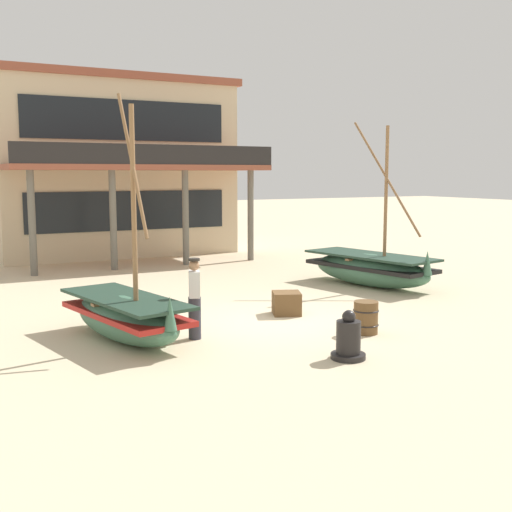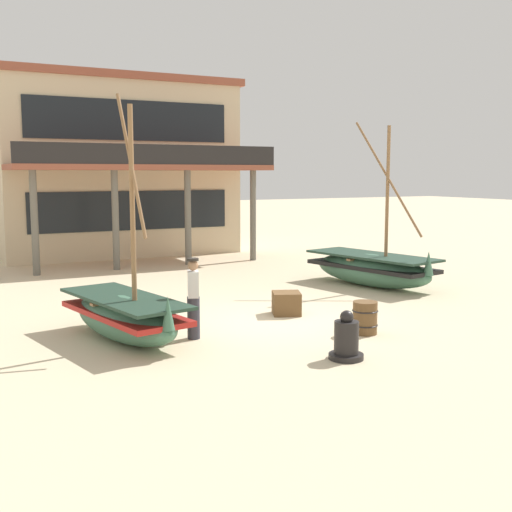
# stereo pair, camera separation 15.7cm
# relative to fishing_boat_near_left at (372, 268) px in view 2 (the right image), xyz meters

# --- Properties ---
(ground_plane) EXTENTS (120.00, 120.00, 0.00)m
(ground_plane) POSITION_rel_fishing_boat_near_left_xyz_m (-4.82, -2.63, -0.55)
(ground_plane) COLOR beige
(fishing_boat_near_left) EXTENTS (2.33, 4.46, 4.95)m
(fishing_boat_near_left) POSITION_rel_fishing_boat_near_left_xyz_m (0.00, 0.00, 0.00)
(fishing_boat_near_left) COLOR #427056
(fishing_boat_near_left) RESTS_ON ground
(fishing_boat_centre_large) EXTENTS (1.96, 3.78, 4.97)m
(fishing_boat_centre_large) POSITION_rel_fishing_boat_near_left_xyz_m (-8.42, -2.75, -0.03)
(fishing_boat_centre_large) COLOR #427056
(fishing_boat_centre_large) RESTS_ON ground
(fisherman_by_hull) EXTENTS (0.33, 0.41, 1.68)m
(fisherman_by_hull) POSITION_rel_fishing_boat_near_left_xyz_m (-7.14, -3.29, 0.29)
(fisherman_by_hull) COLOR #33333D
(fisherman_by_hull) RESTS_ON ground
(capstan_winch) EXTENTS (0.65, 0.65, 0.92)m
(capstan_winch) POSITION_rel_fishing_boat_near_left_xyz_m (-5.18, -5.95, -0.19)
(capstan_winch) COLOR black
(capstan_winch) RESTS_ON ground
(wooden_barrel) EXTENTS (0.56, 0.56, 0.70)m
(wooden_barrel) POSITION_rel_fishing_boat_near_left_xyz_m (-3.74, -4.60, -0.20)
(wooden_barrel) COLOR brown
(wooden_barrel) RESTS_ON ground
(cargo_crate) EXTENTS (0.86, 0.86, 0.55)m
(cargo_crate) POSITION_rel_fishing_boat_near_left_xyz_m (-4.28, -2.20, -0.27)
(cargo_crate) COLOR brown
(cargo_crate) RESTS_ON ground
(harbor_building_main) EXTENTS (9.92, 8.74, 7.33)m
(harbor_building_main) POSITION_rel_fishing_boat_near_left_xyz_m (-4.64, 12.11, 3.13)
(harbor_building_main) COLOR beige
(harbor_building_main) RESTS_ON ground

